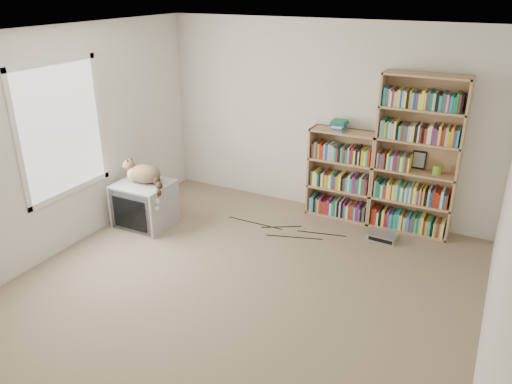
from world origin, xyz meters
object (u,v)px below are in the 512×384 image
at_px(crt_tv, 145,204).
at_px(bookcase_tall, 417,160).
at_px(cat, 146,178).
at_px(dvd_player, 382,236).
at_px(bookcase_short, 342,178).

bearing_deg(crt_tv, bookcase_tall, 23.69).
distance_m(cat, dvd_player, 3.00).
relative_size(bookcase_tall, bookcase_short, 1.66).
xyz_separation_m(cat, bookcase_tall, (2.99, 1.41, 0.26)).
bearing_deg(dvd_player, crt_tv, -157.26).
height_order(bookcase_short, dvd_player, bookcase_short).
height_order(cat, dvd_player, cat).
distance_m(cat, bookcase_short, 2.51).
relative_size(crt_tv, dvd_player, 1.97).
distance_m(crt_tv, cat, 0.38).
bearing_deg(bookcase_short, cat, -145.76).
bearing_deg(crt_tv, dvd_player, 18.17).
xyz_separation_m(crt_tv, bookcase_short, (2.13, 1.41, 0.25)).
bearing_deg(cat, bookcase_tall, 14.40).
distance_m(bookcase_tall, bookcase_short, 0.99).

